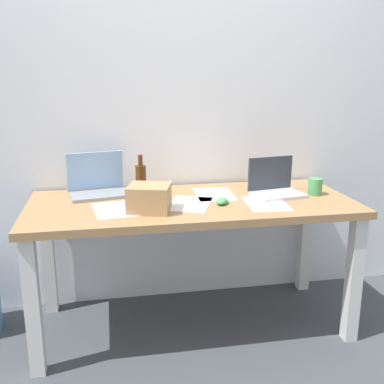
{
  "coord_description": "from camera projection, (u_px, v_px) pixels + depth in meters",
  "views": [
    {
      "loc": [
        -0.44,
        -2.37,
        1.43
      ],
      "look_at": [
        0.0,
        0.0,
        0.8
      ],
      "focal_mm": 42.77,
      "sensor_mm": 36.0,
      "label": 1
    }
  ],
  "objects": [
    {
      "name": "back_wall",
      "position": [
        179.0,
        95.0,
        2.77
      ],
      "size": [
        5.2,
        0.08,
        2.6
      ],
      "primitive_type": "cube",
      "color": "white",
      "rests_on": "ground"
    },
    {
      "name": "laptop_left",
      "position": [
        98.0,
        185.0,
        2.61
      ],
      "size": [
        0.36,
        0.27,
        0.24
      ],
      "color": "gray",
      "rests_on": "desk"
    },
    {
      "name": "ground_plane",
      "position": [
        192.0,
        323.0,
        2.69
      ],
      "size": [
        8.0,
        8.0,
        0.0
      ],
      "primitive_type": "plane",
      "color": "#42474C"
    },
    {
      "name": "paper_sheet_near_back",
      "position": [
        214.0,
        194.0,
        2.63
      ],
      "size": [
        0.22,
        0.31,
        0.0
      ],
      "primitive_type": "cube",
      "rotation": [
        0.0,
        0.0,
        -0.05
      ],
      "color": "white",
      "rests_on": "desk"
    },
    {
      "name": "paper_sheet_front_left",
      "position": [
        115.0,
        210.0,
        2.34
      ],
      "size": [
        0.25,
        0.32,
        0.0
      ],
      "primitive_type": "cube",
      "rotation": [
        0.0,
        0.0,
        0.14
      ],
      "color": "white",
      "rests_on": "desk"
    },
    {
      "name": "desk",
      "position": [
        192.0,
        218.0,
        2.53
      ],
      "size": [
        1.77,
        0.75,
        0.75
      ],
      "color": "#A37A4C",
      "rests_on": "ground"
    },
    {
      "name": "cardboard_box",
      "position": [
        149.0,
        198.0,
        2.31
      ],
      "size": [
        0.25,
        0.24,
        0.13
      ],
      "primitive_type": "cube",
      "rotation": [
        0.0,
        0.0,
        -0.26
      ],
      "color": "tan",
      "rests_on": "desk"
    },
    {
      "name": "paper_sheet_front_right",
      "position": [
        266.0,
        204.0,
        2.44
      ],
      "size": [
        0.23,
        0.31,
        0.0
      ],
      "primitive_type": "cube",
      "rotation": [
        0.0,
        0.0,
        -0.08
      ],
      "color": "white",
      "rests_on": "desk"
    },
    {
      "name": "coffee_mug",
      "position": [
        315.0,
        187.0,
        2.62
      ],
      "size": [
        0.08,
        0.08,
        0.09
      ],
      "primitive_type": "cylinder",
      "color": "#4C9E56",
      "rests_on": "desk"
    },
    {
      "name": "laptop_right",
      "position": [
        275.0,
        187.0,
        2.61
      ],
      "size": [
        0.31,
        0.25,
        0.21
      ],
      "color": "silver",
      "rests_on": "desk"
    },
    {
      "name": "paper_sheet_center",
      "position": [
        190.0,
        204.0,
        2.44
      ],
      "size": [
        0.3,
        0.35,
        0.0
      ],
      "primitive_type": "cube",
      "rotation": [
        0.0,
        0.0,
        -0.38
      ],
      "color": "white",
      "rests_on": "desk"
    },
    {
      "name": "computer_mouse",
      "position": [
        222.0,
        201.0,
        2.44
      ],
      "size": [
        0.1,
        0.12,
        0.03
      ],
      "primitive_type": "ellipsoid",
      "rotation": [
        0.0,
        0.0,
        -0.49
      ],
      "color": "#4C9E56",
      "rests_on": "desk"
    },
    {
      "name": "beer_bottle",
      "position": [
        141.0,
        178.0,
        2.64
      ],
      "size": [
        0.06,
        0.06,
        0.23
      ],
      "color": "#47280F",
      "rests_on": "desk"
    }
  ]
}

